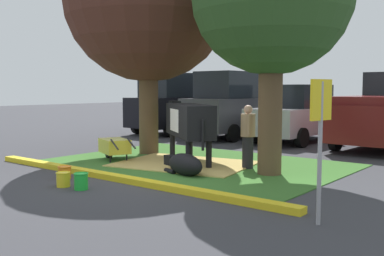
% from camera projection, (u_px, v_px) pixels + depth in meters
% --- Properties ---
extents(ground_plane, '(80.00, 80.00, 0.00)m').
position_uv_depth(ground_plane, '(147.00, 178.00, 9.66)').
color(ground_plane, '#38383D').
extents(grass_island, '(7.11, 5.03, 0.02)m').
position_uv_depth(grass_island, '(196.00, 163.00, 11.47)').
color(grass_island, '#386B28').
rests_on(grass_island, ground).
extents(curb_yellow, '(8.31, 0.24, 0.12)m').
position_uv_depth(curb_yellow, '(116.00, 178.00, 9.39)').
color(curb_yellow, yellow).
rests_on(curb_yellow, ground).
extents(hay_bedding, '(3.60, 2.97, 0.04)m').
position_uv_depth(hay_bedding, '(184.00, 164.00, 11.29)').
color(hay_bedding, tan).
rests_on(hay_bedding, ground).
extents(cow_holstein, '(2.73, 2.18, 1.54)m').
position_uv_depth(cow_holstein, '(188.00, 121.00, 11.46)').
color(cow_holstein, black).
rests_on(cow_holstein, ground).
extents(calf_lying, '(1.33, 0.78, 0.48)m').
position_uv_depth(calf_lying, '(184.00, 164.00, 9.94)').
color(calf_lying, black).
rests_on(calf_lying, ground).
extents(person_handler, '(0.36, 0.44, 1.51)m').
position_uv_depth(person_handler, '(248.00, 135.00, 10.66)').
color(person_handler, black).
rests_on(person_handler, ground).
extents(wheelbarrow, '(1.58, 1.03, 0.63)m').
position_uv_depth(wheelbarrow, '(114.00, 146.00, 11.88)').
color(wheelbarrow, gold).
rests_on(wheelbarrow, ground).
extents(parking_sign, '(0.13, 0.44, 2.02)m').
position_uv_depth(parking_sign, '(321.00, 123.00, 6.22)').
color(parking_sign, '#99999E').
rests_on(parking_sign, ground).
extents(bucket_orange, '(0.29, 0.29, 0.27)m').
position_uv_depth(bucket_orange, '(65.00, 172.00, 9.56)').
color(bucket_orange, orange).
rests_on(bucket_orange, ground).
extents(bucket_yellow, '(0.28, 0.28, 0.29)m').
position_uv_depth(bucket_yellow, '(63.00, 179.00, 8.79)').
color(bucket_yellow, yellow).
rests_on(bucket_yellow, ground).
extents(bucket_green, '(0.28, 0.28, 0.32)m').
position_uv_depth(bucket_green, '(81.00, 181.00, 8.53)').
color(bucket_green, green).
rests_on(bucket_green, ground).
extents(suv_black, '(2.28, 4.68, 2.52)m').
position_uv_depth(suv_black, '(179.00, 103.00, 19.39)').
color(suv_black, black).
rests_on(suv_black, ground).
extents(suv_dark_grey, '(2.28, 4.68, 2.52)m').
position_uv_depth(suv_dark_grey, '(236.00, 104.00, 17.70)').
color(suv_dark_grey, '#3D3D42').
rests_on(suv_dark_grey, ground).
extents(sedan_red, '(2.17, 4.48, 2.02)m').
position_uv_depth(sedan_red, '(298.00, 114.00, 16.17)').
color(sedan_red, '#B7B7BC').
rests_on(sedan_red, ground).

